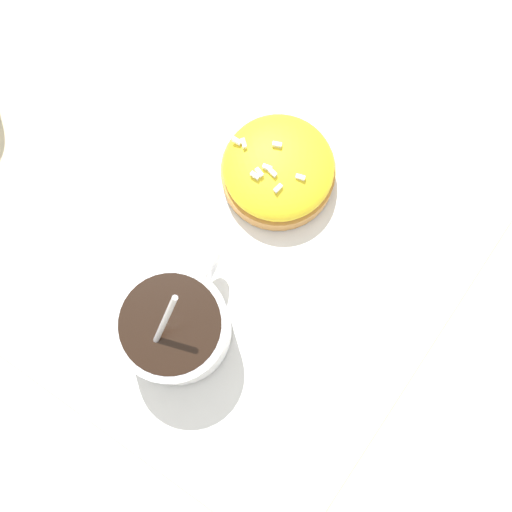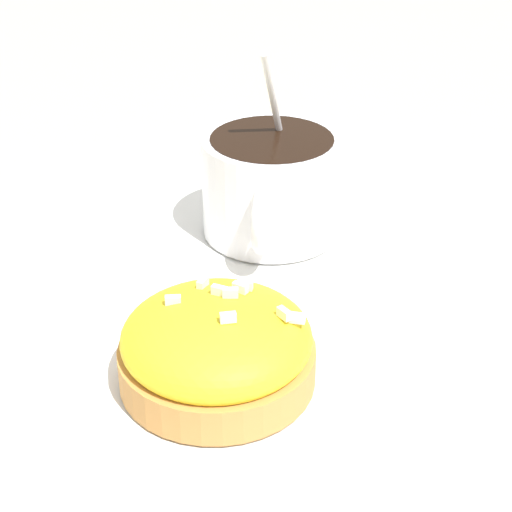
{
  "view_description": "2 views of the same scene",
  "coord_description": "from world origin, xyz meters",
  "views": [
    {
      "loc": [
        0.09,
        0.06,
        0.55
      ],
      "look_at": [
        -0.0,
        0.02,
        0.03
      ],
      "focal_mm": 50.0,
      "sensor_mm": 36.0,
      "label": 1
    },
    {
      "loc": [
        -0.38,
        -0.05,
        0.25
      ],
      "look_at": [
        -0.01,
        -0.01,
        0.03
      ],
      "focal_mm": 60.0,
      "sensor_mm": 36.0,
      "label": 2
    }
  ],
  "objects": [
    {
      "name": "ground_plane",
      "position": [
        0.0,
        0.0,
        0.0
      ],
      "size": [
        3.0,
        3.0,
        0.0
      ],
      "primitive_type": "plane",
      "color": "#C6B793"
    },
    {
      "name": "paper_napkin",
      "position": [
        0.0,
        0.0,
        0.0
      ],
      "size": [
        0.37,
        0.37,
        0.0
      ],
      "color": "white",
      "rests_on": "ground_plane"
    },
    {
      "name": "coffee_cup",
      "position": [
        0.07,
        -0.01,
        0.04
      ],
      "size": [
        0.11,
        0.08,
        0.11
      ],
      "color": "white",
      "rests_on": "paper_napkin"
    },
    {
      "name": "frosted_pastry",
      "position": [
        -0.07,
        -0.0,
        0.02
      ],
      "size": [
        0.09,
        0.09,
        0.04
      ],
      "color": "#C18442",
      "rests_on": "paper_napkin"
    }
  ]
}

